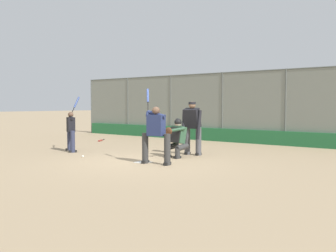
% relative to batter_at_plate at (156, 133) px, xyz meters
% --- Properties ---
extents(ground_plane, '(160.00, 160.00, 0.00)m').
position_rel_batter_at_plate_xyz_m(ground_plane, '(0.52, -0.03, -0.91)').
color(ground_plane, tan).
extents(home_plate_marker, '(0.43, 0.43, 0.01)m').
position_rel_batter_at_plate_xyz_m(home_plate_marker, '(0.52, -0.03, -0.90)').
color(home_plate_marker, white).
rests_on(home_plate_marker, ground_plane).
extents(backstop_fence, '(21.32, 0.08, 3.22)m').
position_rel_batter_at_plate_xyz_m(backstop_fence, '(0.52, -7.34, 0.79)').
color(backstop_fence, '#515651').
rests_on(backstop_fence, ground_plane).
extents(padding_wall, '(20.82, 0.18, 0.60)m').
position_rel_batter_at_plate_xyz_m(padding_wall, '(0.52, -7.24, -0.61)').
color(padding_wall, '#236638').
rests_on(padding_wall, ground_plane).
extents(bleachers_beyond, '(14.87, 3.05, 1.80)m').
position_rel_batter_at_plate_xyz_m(bleachers_beyond, '(-0.51, -10.20, -0.32)').
color(bleachers_beyond, slate).
rests_on(bleachers_beyond, ground_plane).
extents(batter_at_plate, '(1.10, 0.57, 2.21)m').
position_rel_batter_at_plate_xyz_m(batter_at_plate, '(0.00, 0.00, 0.00)').
color(batter_at_plate, '#333333').
rests_on(batter_at_plate, ground_plane).
extents(catcher_behind_plate, '(0.68, 0.82, 1.27)m').
position_rel_batter_at_plate_xyz_m(catcher_behind_plate, '(0.39, -1.52, -0.25)').
color(catcher_behind_plate, '#333333').
rests_on(catcher_behind_plate, ground_plane).
extents(umpire_home, '(0.74, 0.50, 1.82)m').
position_rel_batter_at_plate_xyz_m(umpire_home, '(0.32, -2.34, 0.08)').
color(umpire_home, '#4C4C51').
rests_on(umpire_home, ground_plane).
extents(batter_on_deck, '(0.80, 0.94, 2.02)m').
position_rel_batter_at_plate_xyz_m(batter_on_deck, '(4.42, -0.46, -0.12)').
color(batter_on_deck, '#2D334C').
rests_on(batter_on_deck, ground_plane).
extents(spare_bat_near_backstop, '(0.48, 0.77, 0.07)m').
position_rel_batter_at_plate_xyz_m(spare_bat_near_backstop, '(6.59, -3.90, -0.88)').
color(spare_bat_near_backstop, black).
rests_on(spare_bat_near_backstop, ground_plane).
extents(baseball_loose, '(0.07, 0.07, 0.07)m').
position_rel_batter_at_plate_xyz_m(baseball_loose, '(2.78, 0.37, -0.87)').
color(baseball_loose, white).
rests_on(baseball_loose, ground_plane).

